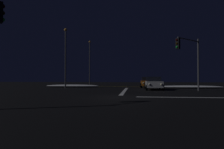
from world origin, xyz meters
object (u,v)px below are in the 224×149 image
streetlamp_left_far (90,59)px  sedan_silver (154,83)px  sedan_red (148,81)px  sedan_black (146,81)px  streetlamp_left_near (66,53)px  sedan_orange (147,82)px  traffic_signal_ne (190,54)px

streetlamp_left_far → sedan_silver: bearing=-58.0°
sedan_red → sedan_black: bearing=90.1°
sedan_silver → streetlamp_left_near: bearing=164.4°
sedan_silver → sedan_orange: (-0.39, 6.34, 0.00)m
sedan_red → sedan_black: size_ratio=1.00×
sedan_red → streetlamp_left_far: size_ratio=0.45×
streetlamp_left_near → sedan_black: bearing=51.9°
traffic_signal_ne → streetlamp_left_near: bearing=157.6°
sedan_black → streetlamp_left_near: (-12.29, -15.69, 4.16)m
sedan_silver → sedan_black: size_ratio=1.00×
sedan_orange → sedan_black: same height
traffic_signal_ne → streetlamp_left_near: (-15.53, 6.41, 1.04)m
traffic_signal_ne → streetlamp_left_near: size_ratio=0.66×
sedan_black → traffic_signal_ne: 22.56m
traffic_signal_ne → streetlamp_left_far: bearing=124.7°
sedan_orange → sedan_silver: bearing=-86.5°
streetlamp_left_near → sedan_red: bearing=38.3°
sedan_black → streetlamp_left_near: bearing=-128.1°
streetlamp_left_near → streetlamp_left_far: bearing=90.0°
sedan_black → streetlamp_left_far: streetlamp_left_far is taller
sedan_orange → sedan_black: (0.59, 12.72, 0.00)m
streetlamp_left_far → traffic_signal_ne: bearing=-55.3°
streetlamp_left_far → sedan_red: bearing=-27.1°
sedan_silver → sedan_black: same height
sedan_silver → traffic_signal_ne: size_ratio=0.76×
streetlamp_left_far → streetlamp_left_near: 16.01m
sedan_red → streetlamp_left_far: streetlamp_left_far is taller
sedan_black → streetlamp_left_near: 20.36m
sedan_red → streetlamp_left_near: streetlamp_left_near is taller
sedan_orange → streetlamp_left_near: bearing=-165.8°
sedan_red → sedan_black: (-0.01, 5.97, 0.00)m
sedan_orange → streetlamp_left_near: 12.77m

